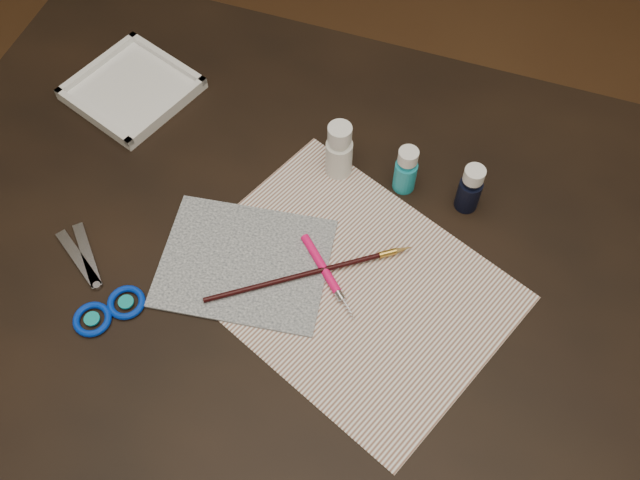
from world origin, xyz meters
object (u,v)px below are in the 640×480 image
(paint_bottle_navy, at_px, (470,188))
(scissors, at_px, (87,278))
(palette_tray, at_px, (132,89))
(canvas, at_px, (244,263))
(paint_bottle_white, at_px, (339,150))
(paint_bottle_cyan, at_px, (406,170))
(paper, at_px, (349,284))

(paint_bottle_navy, relative_size, scissors, 0.42)
(paint_bottle_navy, height_order, palette_tray, paint_bottle_navy)
(canvas, bearing_deg, paint_bottle_navy, 36.53)
(palette_tray, bearing_deg, scissors, -73.35)
(paint_bottle_white, distance_m, paint_bottle_cyan, 0.10)
(canvas, distance_m, palette_tray, 0.38)
(scissors, xyz_separation_m, palette_tray, (-0.10, 0.34, 0.01))
(paper, height_order, scissors, scissors)
(paint_bottle_navy, relative_size, palette_tray, 0.48)
(paper, bearing_deg, canvas, -173.40)
(paper, relative_size, canvas, 1.80)
(paint_bottle_navy, bearing_deg, canvas, -143.47)
(paint_bottle_white, distance_m, scissors, 0.41)
(paper, relative_size, palette_tray, 2.41)
(canvas, relative_size, paint_bottle_navy, 2.78)
(canvas, relative_size, palette_tray, 1.34)
(paint_bottle_navy, bearing_deg, palette_tray, 176.14)
(canvas, relative_size, paint_bottle_white, 2.36)
(paint_bottle_cyan, distance_m, scissors, 0.48)
(palette_tray, bearing_deg, paper, -26.52)
(paint_bottle_navy, height_order, scissors, paint_bottle_navy)
(paint_bottle_cyan, relative_size, palette_tray, 0.47)
(paint_bottle_navy, distance_m, scissors, 0.56)
(paint_bottle_navy, bearing_deg, paint_bottle_white, -179.69)
(canvas, bearing_deg, palette_tray, 141.07)
(paper, distance_m, palette_tray, 0.50)
(paper, relative_size, paint_bottle_navy, 5.00)
(paper, distance_m, paint_bottle_white, 0.21)
(paper, relative_size, scissors, 2.08)
(paint_bottle_cyan, xyz_separation_m, scissors, (-0.37, -0.30, -0.04))
(paint_bottle_white, xyz_separation_m, paint_bottle_cyan, (0.10, 0.00, -0.01))
(paint_bottle_white, relative_size, palette_tray, 0.57)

